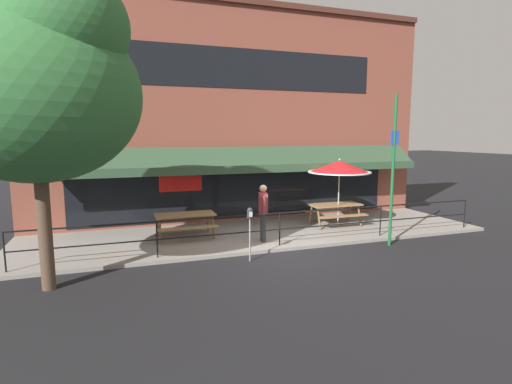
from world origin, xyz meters
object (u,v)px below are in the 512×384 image
Objects in this scene: picnic_table_left at (185,219)px; picnic_table_centre at (335,208)px; pedestrian_walking at (263,210)px; parking_meter_near at (250,218)px; street_sign_pole at (393,169)px; street_tree_curbside at (40,82)px; patio_umbrella_centre at (339,167)px.

picnic_table_centre is at bearing 0.16° from picnic_table_left.
pedestrian_walking reaches higher than parking_meter_near.
street_tree_curbside is at bearing -176.62° from street_sign_pole.
picnic_table_left is 5.74m from street_tree_curbside.
picnic_table_left is 5.28m from picnic_table_centre.
patio_umbrella_centre is at bearing -90.00° from picnic_table_centre.
picnic_table_centre is at bearing 19.60° from street_tree_curbside.
picnic_table_centre is 1.49m from patio_umbrella_centre.
picnic_table_left is at bearing 151.55° from pedestrian_walking.
parking_meter_near is 0.22× the size of street_tree_curbside.
street_tree_curbside is (-4.54, -0.47, 3.15)m from parking_meter_near.
street_sign_pole is at bearing -20.92° from pedestrian_walking.
street_sign_pole reaches higher than patio_umbrella_centre.
patio_umbrella_centre reaches higher than parking_meter_near.
picnic_table_left is 1.05× the size of pedestrian_walking.
street_sign_pole reaches higher than pedestrian_walking.
pedestrian_walking is at bearing -28.45° from picnic_table_left.
patio_umbrella_centre is 9.27m from street_tree_curbside.
pedestrian_walking is 6.59m from street_tree_curbside.
parking_meter_near is at bearing -122.19° from pedestrian_walking.
street_tree_curbside is (-8.56, -2.84, 2.12)m from patio_umbrella_centre.
street_tree_curbside is at bearing -174.05° from parking_meter_near.
patio_umbrella_centre is 1.67× the size of parking_meter_near.
pedestrian_walking is (2.14, -1.16, 0.35)m from picnic_table_left.
parking_meter_near is (1.25, -2.56, 0.44)m from picnic_table_left.
street_sign_pole is (0.39, -2.52, 1.57)m from picnic_table_centre.
patio_umbrella_centre is at bearing 18.34° from street_tree_curbside.
street_sign_pole is at bearing 0.73° from parking_meter_near.
picnic_table_left is 0.76× the size of patio_umbrella_centre.
street_tree_curbside reaches higher than patio_umbrella_centre.
parking_meter_near is 0.32× the size of street_sign_pole.
picnic_table_centre is 9.77m from street_tree_curbside.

